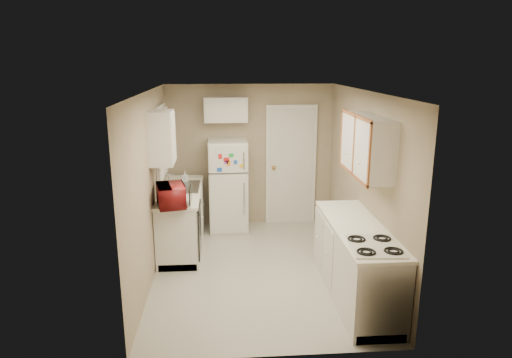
{
  "coord_description": "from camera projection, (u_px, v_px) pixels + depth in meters",
  "views": [
    {
      "loc": [
        -0.45,
        -5.71,
        2.77
      ],
      "look_at": [
        0.0,
        0.5,
        1.15
      ],
      "focal_mm": 32.0,
      "sensor_mm": 36.0,
      "label": 1
    }
  ],
  "objects": [
    {
      "name": "stove",
      "position": [
        371.0,
        291.0,
        4.86
      ],
      "size": [
        0.56,
        0.67,
        0.77
      ],
      "primitive_type": "cube",
      "rotation": [
        0.0,
        0.0,
        -0.07
      ],
      "color": "silver",
      "rests_on": "floor"
    },
    {
      "name": "upper_cabinet_right",
      "position": [
        367.0,
        145.0,
        5.39
      ],
      "size": [
        0.3,
        1.2,
        0.7
      ],
      "primitive_type": "cube",
      "color": "silver",
      "rests_on": "wall_right"
    },
    {
      "name": "microwave",
      "position": [
        171.0,
        195.0,
        6.01
      ],
      "size": [
        0.57,
        0.39,
        0.35
      ],
      "primitive_type": "imported",
      "rotation": [
        0.0,
        0.0,
        1.79
      ],
      "color": "maroon",
      "rests_on": "left_counter"
    },
    {
      "name": "refrigerator",
      "position": [
        228.0,
        186.0,
        7.55
      ],
      "size": [
        0.64,
        0.62,
        1.52
      ],
      "primitive_type": "cube",
      "rotation": [
        0.0,
        0.0,
        0.02
      ],
      "color": "silver",
      "rests_on": "floor"
    },
    {
      "name": "upper_cabinet_left",
      "position": [
        162.0,
        138.0,
        5.91
      ],
      "size": [
        0.3,
        0.45,
        0.7
      ],
      "primitive_type": "cube",
      "color": "silver",
      "rests_on": "wall_left"
    },
    {
      "name": "interior_door",
      "position": [
        291.0,
        166.0,
        7.83
      ],
      "size": [
        0.86,
        0.06,
        2.08
      ],
      "primitive_type": "cube",
      "color": "silver",
      "rests_on": "floor"
    },
    {
      "name": "left_counter",
      "position": [
        182.0,
        218.0,
        6.92
      ],
      "size": [
        0.6,
        1.8,
        0.9
      ],
      "primitive_type": "cube",
      "color": "silver",
      "rests_on": "floor"
    },
    {
      "name": "dishwasher",
      "position": [
        199.0,
        229.0,
        6.35
      ],
      "size": [
        0.03,
        0.58,
        0.72
      ],
      "primitive_type": "cube",
      "color": "black",
      "rests_on": "floor"
    },
    {
      "name": "wall_back",
      "position": [
        250.0,
        156.0,
        7.77
      ],
      "size": [
        2.8,
        2.8,
        0.0
      ],
      "primitive_type": "plane",
      "color": "tan",
      "rests_on": "floor"
    },
    {
      "name": "sink",
      "position": [
        182.0,
        190.0,
        6.96
      ],
      "size": [
        0.54,
        0.74,
        0.16
      ],
      "primitive_type": "cube",
      "color": "gray",
      "rests_on": "left_counter"
    },
    {
      "name": "wall_right",
      "position": [
        364.0,
        183.0,
        6.04
      ],
      "size": [
        3.8,
        3.8,
        0.0
      ],
      "primitive_type": "plane",
      "color": "tan",
      "rests_on": "floor"
    },
    {
      "name": "right_counter",
      "position": [
        356.0,
        261.0,
        5.44
      ],
      "size": [
        0.6,
        2.0,
        0.9
      ],
      "primitive_type": "cube",
      "color": "silver",
      "rests_on": "floor"
    },
    {
      "name": "wall_left",
      "position": [
        150.0,
        187.0,
        5.84
      ],
      "size": [
        3.8,
        3.8,
        0.0
      ],
      "primitive_type": "plane",
      "color": "tan",
      "rests_on": "floor"
    },
    {
      "name": "soap_bottle",
      "position": [
        185.0,
        176.0,
        7.21
      ],
      "size": [
        0.1,
        0.1,
        0.17
      ],
      "primitive_type": "imported",
      "rotation": [
        0.0,
        0.0,
        -0.28
      ],
      "color": "white",
      "rests_on": "left_counter"
    },
    {
      "name": "wall_front",
      "position": [
        275.0,
        241.0,
        4.11
      ],
      "size": [
        2.8,
        2.8,
        0.0
      ],
      "primitive_type": "plane",
      "color": "tan",
      "rests_on": "floor"
    },
    {
      "name": "cabinet_over_fridge",
      "position": [
        226.0,
        110.0,
        7.4
      ],
      "size": [
        0.7,
        0.3,
        0.4
      ],
      "primitive_type": "cube",
      "color": "silver",
      "rests_on": "wall_back"
    },
    {
      "name": "window_blinds",
      "position": [
        162.0,
        142.0,
        6.76
      ],
      "size": [
        0.1,
        0.98,
        1.08
      ],
      "primitive_type": "cube",
      "color": "silver",
      "rests_on": "wall_left"
    },
    {
      "name": "ceiling",
      "position": [
        259.0,
        92.0,
        5.64
      ],
      "size": [
        3.8,
        3.8,
        0.0
      ],
      "primitive_type": "plane",
      "color": "white",
      "rests_on": "floor"
    },
    {
      "name": "floor",
      "position": [
        259.0,
        269.0,
        6.24
      ],
      "size": [
        3.8,
        3.8,
        0.0
      ],
      "primitive_type": "plane",
      "color": "beige",
      "rests_on": "ground"
    }
  ]
}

